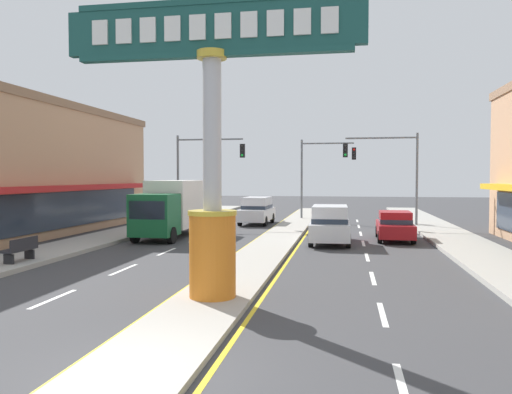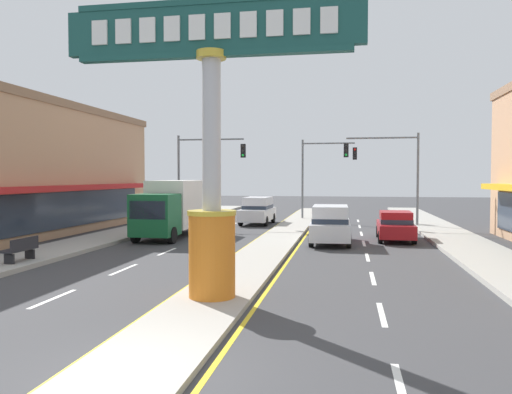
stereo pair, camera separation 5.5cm
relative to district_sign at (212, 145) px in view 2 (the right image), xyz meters
name	(u,v)px [view 2 (the right image)]	position (x,y,z in m)	size (l,w,h in m)	color
ground_plane	(127,380)	(0.00, -5.23, -4.14)	(160.00, 160.00, 0.00)	#3A3A3D
median_strip	(278,240)	(0.00, 12.77, -4.07)	(2.09, 52.00, 0.14)	#A39E93
sidewalk_left	(95,241)	(-9.07, 10.77, -4.05)	(2.85, 60.00, 0.18)	#9E9B93
sidewalk_right	(474,250)	(9.07, 10.77, -4.05)	(2.85, 60.00, 0.18)	#9E9B93
lane_markings	(274,245)	(0.00, 11.42, -4.14)	(8.83, 52.00, 0.01)	silver
district_sign	(212,145)	(0.00, 0.00, 0.00)	(7.94, 1.29, 7.77)	orange
storefront_left	(4,168)	(-15.54, 12.65, -0.33)	(8.33, 23.12, 7.62)	tan
traffic_light_left_side	(203,164)	(-6.28, 20.74, 0.11)	(4.86, 0.46, 6.20)	slate
traffic_light_right_side	(390,163)	(6.28, 21.43, 0.11)	(4.86, 0.46, 6.20)	slate
traffic_light_median_far	(322,166)	(1.60, 26.16, 0.05)	(4.20, 0.46, 6.20)	slate
suv_near_right_lane	(330,224)	(2.70, 12.36, -3.16)	(2.04, 4.64, 1.90)	silver
box_truck_far_right_lane	(173,206)	(-5.98, 13.83, -2.45)	(2.29, 6.92, 3.12)	#14562D
sedan_near_left_lane	(395,226)	(5.99, 14.22, -3.35)	(1.91, 4.34, 1.53)	maroon
suv_mid_left_lane	(258,210)	(-2.69, 22.09, -3.16)	(2.06, 4.65, 1.90)	silver
street_bench	(21,249)	(-8.38, 3.94, -3.49)	(0.48, 1.60, 0.88)	#232328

